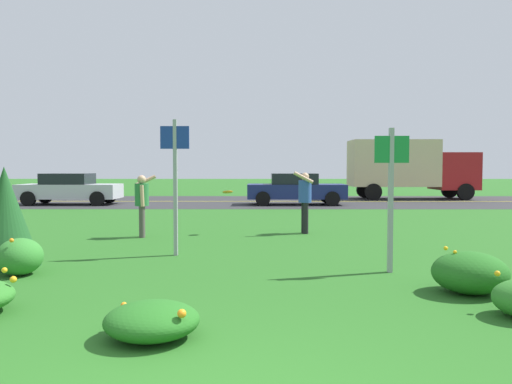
{
  "coord_description": "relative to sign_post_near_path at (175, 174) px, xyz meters",
  "views": [
    {
      "loc": [
        0.4,
        -3.09,
        1.74
      ],
      "look_at": [
        0.34,
        8.8,
        1.14
      ],
      "focal_mm": 34.97,
      "sensor_mm": 36.0,
      "label": 1
    }
  ],
  "objects": [
    {
      "name": "highway_strip",
      "position": [
        1.23,
        15.44,
        -1.61
      ],
      "size": [
        120.0,
        9.32,
        0.01
      ],
      "primitive_type": "cube",
      "color": "#2D2D30",
      "rests_on": "ground"
    },
    {
      "name": "ground_plane",
      "position": [
        1.23,
        4.4,
        -1.61
      ],
      "size": [
        120.0,
        120.0,
        0.0
      ],
      "primitive_type": "plane",
      "color": "#26601E"
    },
    {
      "name": "daylily_clump_mid_left",
      "position": [
        4.54,
        -2.93,
        -1.32
      ],
      "size": [
        1.03,
        0.96,
        0.63
      ],
      "color": "#23661E",
      "rests_on": "ground"
    },
    {
      "name": "person_catcher_blue_shirt",
      "position": [
        2.84,
        3.28,
        -0.66
      ],
      "size": [
        0.53,
        0.55,
        1.63
      ],
      "color": "#2D4C9E",
      "rests_on": "ground"
    },
    {
      "name": "highway_center_stripe",
      "position": [
        1.23,
        15.44,
        -1.6
      ],
      "size": [
        120.0,
        0.16,
        0.0
      ],
      "primitive_type": "cube",
      "color": "yellow",
      "rests_on": "ground"
    },
    {
      "name": "frisbee_orange",
      "position": [
        0.82,
        3.19,
        -0.52
      ],
      "size": [
        0.27,
        0.26,
        0.1
      ],
      "color": "orange"
    },
    {
      "name": "daylily_clump_mid_right",
      "position": [
        0.55,
        -4.76,
        -1.43
      ],
      "size": [
        0.97,
        0.93,
        0.38
      ],
      "color": "#23661E",
      "rests_on": "ground"
    },
    {
      "name": "car_navy_center_right",
      "position": [
        3.35,
        13.35,
        -0.87
      ],
      "size": [
        4.5,
        2.0,
        1.45
      ],
      "color": "navy",
      "rests_on": "ground"
    },
    {
      "name": "car_silver_center_left",
      "position": [
        -7.16,
        13.35,
        -0.87
      ],
      "size": [
        4.5,
        2.0,
        1.45
      ],
      "color": "#B7BABF",
      "rests_on": "ground"
    },
    {
      "name": "sign_post_near_path",
      "position": [
        0.0,
        0.0,
        0.0
      ],
      "size": [
        0.56,
        0.1,
        2.66
      ],
      "color": "#93969B",
      "rests_on": "ground"
    },
    {
      "name": "box_truck_red",
      "position": [
        9.85,
        17.54,
        0.19
      ],
      "size": [
        6.7,
        2.46,
        3.2
      ],
      "color": "maroon",
      "rests_on": "ground"
    },
    {
      "name": "daylily_clump_front_left",
      "position": [
        -2.21,
        -1.81,
        -1.31
      ],
      "size": [
        0.72,
        0.76,
        0.64
      ],
      "color": "#337F2D",
      "rests_on": "ground"
    },
    {
      "name": "evergreen_shrub_side",
      "position": [
        -2.78,
        -1.14,
        -0.74
      ],
      "size": [
        1.14,
        1.14,
        1.75
      ],
      "primitive_type": "cone",
      "color": "#1E5123",
      "rests_on": "ground"
    },
    {
      "name": "person_thrower_green_shirt",
      "position": [
        -1.26,
        2.55,
        -0.69
      ],
      "size": [
        0.52,
        0.54,
        1.55
      ],
      "color": "#287038",
      "rests_on": "ground"
    },
    {
      "name": "sign_post_by_roadside",
      "position": [
        3.8,
        -1.56,
        -0.16
      ],
      "size": [
        0.56,
        0.1,
        2.38
      ],
      "color": "#93969B",
      "rests_on": "ground"
    }
  ]
}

